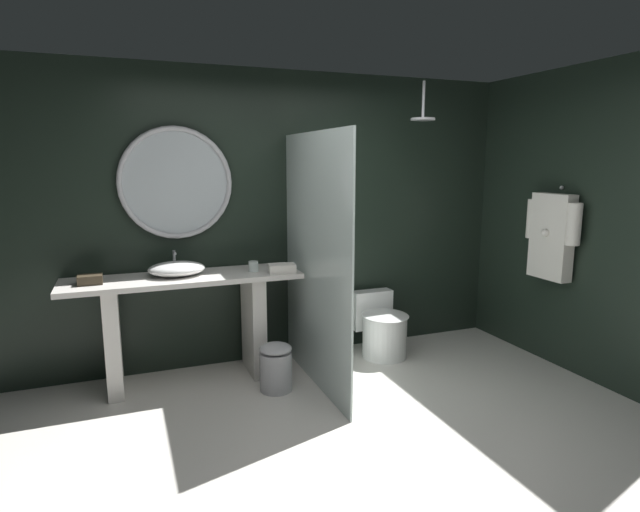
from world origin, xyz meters
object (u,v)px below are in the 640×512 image
(tissue_box, at_px, (90,280))
(folded_hand_towel, at_px, (282,268))
(round_wall_mirror, at_px, (176,183))
(hanging_bathrobe, at_px, (552,233))
(tumbler_cup, at_px, (253,266))
(rain_shower_head, at_px, (423,116))
(vessel_sink, at_px, (177,269))
(waste_bin, at_px, (276,367))
(toilet, at_px, (382,329))

(tissue_box, bearing_deg, folded_hand_towel, -5.18)
(round_wall_mirror, distance_m, hanging_bathrobe, 3.25)
(tumbler_cup, xyz_separation_m, rain_shower_head, (1.52, -0.13, 1.26))
(vessel_sink, relative_size, tumbler_cup, 5.19)
(tissue_box, relative_size, waste_bin, 0.45)
(round_wall_mirror, bearing_deg, folded_hand_towel, -28.25)
(waste_bin, height_order, folded_hand_towel, folded_hand_towel)
(vessel_sink, height_order, folded_hand_towel, vessel_sink)
(vessel_sink, height_order, tumbler_cup, vessel_sink)
(tumbler_cup, xyz_separation_m, folded_hand_towel, (0.21, -0.13, -0.01))
(rain_shower_head, relative_size, toilet, 0.57)
(tumbler_cup, relative_size, tissue_box, 0.50)
(hanging_bathrobe, bearing_deg, round_wall_mirror, 161.52)
(tissue_box, relative_size, rain_shower_head, 0.52)
(round_wall_mirror, bearing_deg, hanging_bathrobe, -18.48)
(round_wall_mirror, bearing_deg, vessel_sink, -103.23)
(vessel_sink, relative_size, round_wall_mirror, 0.48)
(waste_bin, bearing_deg, hanging_bathrobe, -7.77)
(waste_bin, bearing_deg, round_wall_mirror, 132.56)
(hanging_bathrobe, relative_size, toilet, 1.40)
(vessel_sink, bearing_deg, folded_hand_towel, -13.85)
(vessel_sink, height_order, hanging_bathrobe, hanging_bathrobe)
(tumbler_cup, height_order, hanging_bathrobe, hanging_bathrobe)
(round_wall_mirror, distance_m, folded_hand_towel, 1.13)
(tissue_box, xyz_separation_m, toilet, (2.48, -0.01, -0.69))
(vessel_sink, xyz_separation_m, waste_bin, (0.68, -0.48, -0.76))
(hanging_bathrobe, relative_size, folded_hand_towel, 3.72)
(tumbler_cup, distance_m, folded_hand_towel, 0.25)
(folded_hand_towel, bearing_deg, tumbler_cup, 147.92)
(tumbler_cup, height_order, tissue_box, tumbler_cup)
(toilet, bearing_deg, rain_shower_head, -20.90)
(round_wall_mirror, height_order, hanging_bathrobe, round_wall_mirror)
(round_wall_mirror, xyz_separation_m, folded_hand_towel, (0.78, -0.42, -0.70))
(tumbler_cup, height_order, waste_bin, tumbler_cup)
(tissue_box, bearing_deg, round_wall_mirror, 22.39)
(rain_shower_head, bearing_deg, round_wall_mirror, 168.80)
(tissue_box, bearing_deg, toilet, -0.31)
(toilet, bearing_deg, waste_bin, -161.28)
(folded_hand_towel, bearing_deg, round_wall_mirror, 151.75)
(waste_bin, distance_m, folded_hand_towel, 0.80)
(waste_bin, relative_size, folded_hand_towel, 1.77)
(waste_bin, bearing_deg, toilet, 18.72)
(tumbler_cup, relative_size, hanging_bathrobe, 0.11)
(tumbler_cup, height_order, round_wall_mirror, round_wall_mirror)
(round_wall_mirror, xyz_separation_m, rain_shower_head, (2.09, -0.41, 0.57))
(tissue_box, relative_size, folded_hand_towel, 0.80)
(vessel_sink, relative_size, folded_hand_towel, 2.05)
(vessel_sink, bearing_deg, rain_shower_head, -5.32)
(rain_shower_head, bearing_deg, vessel_sink, 174.68)
(tissue_box, height_order, rain_shower_head, rain_shower_head)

